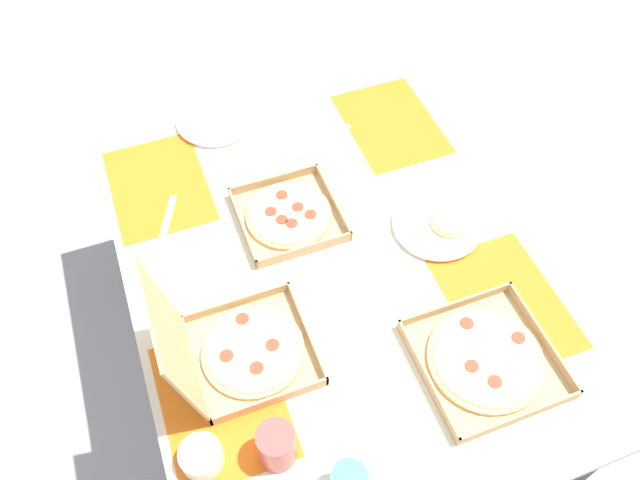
% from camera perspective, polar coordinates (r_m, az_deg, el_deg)
% --- Properties ---
extents(ground_plane, '(6.00, 6.00, 0.00)m').
position_cam_1_polar(ground_plane, '(2.28, 0.00, -11.18)').
color(ground_plane, gray).
extents(dining_table, '(1.50, 1.01, 0.74)m').
position_cam_1_polar(dining_table, '(1.73, 0.00, -2.02)').
color(dining_table, '#3F3328').
rests_on(dining_table, ground_plane).
extents(placemat_near_left, '(0.36, 0.26, 0.00)m').
position_cam_1_polar(placemat_near_left, '(1.60, 16.50, -5.46)').
color(placemat_near_left, orange).
rests_on(placemat_near_left, dining_table).
extents(placemat_near_right, '(0.36, 0.26, 0.00)m').
position_cam_1_polar(placemat_near_right, '(1.95, 6.46, 10.49)').
color(placemat_near_right, orange).
rests_on(placemat_near_right, dining_table).
extents(placemat_far_left, '(0.36, 0.26, 0.00)m').
position_cam_1_polar(placemat_far_left, '(1.44, -8.89, -14.23)').
color(placemat_far_left, orange).
rests_on(placemat_far_left, dining_table).
extents(placemat_far_right, '(0.36, 0.26, 0.00)m').
position_cam_1_polar(placemat_far_right, '(1.82, -14.47, 4.83)').
color(placemat_far_right, orange).
rests_on(placemat_far_right, dining_table).
extents(pizza_box_center, '(0.26, 0.26, 0.04)m').
position_cam_1_polar(pizza_box_center, '(1.68, -2.86, 2.25)').
color(pizza_box_center, tan).
rests_on(pizza_box_center, dining_table).
extents(pizza_box_corner_left, '(0.27, 0.32, 0.30)m').
position_cam_1_polar(pizza_box_corner_left, '(1.44, -7.61, -9.79)').
color(pizza_box_corner_left, tan).
rests_on(pizza_box_corner_left, dining_table).
extents(pizza_box_corner_right, '(0.30, 0.30, 0.04)m').
position_cam_1_polar(pizza_box_corner_right, '(1.50, 14.80, -10.45)').
color(pizza_box_corner_right, tan).
rests_on(pizza_box_corner_right, dining_table).
extents(plate_far_right, '(0.24, 0.24, 0.03)m').
position_cam_1_polar(plate_far_right, '(1.69, 10.67, 1.32)').
color(plate_far_right, white).
rests_on(plate_far_right, dining_table).
extents(plate_near_right, '(0.24, 0.24, 0.02)m').
position_cam_1_polar(plate_near_right, '(1.97, -9.52, 10.73)').
color(plate_near_right, white).
rests_on(plate_near_right, dining_table).
extents(cup_clear_right, '(0.08, 0.08, 0.11)m').
position_cam_1_polar(cup_clear_right, '(1.34, -3.97, -18.16)').
color(cup_clear_right, '#BF4742').
rests_on(cup_clear_right, dining_table).
extents(condiment_bowl, '(0.09, 0.09, 0.05)m').
position_cam_1_polar(condiment_bowl, '(1.38, -10.74, -18.80)').
color(condiment_bowl, white).
rests_on(condiment_bowl, dining_table).
extents(knife_by_far_left, '(0.09, 0.20, 0.00)m').
position_cam_1_polar(knife_by_far_left, '(1.88, 0.36, 8.92)').
color(knife_by_far_left, '#B7B7BC').
rests_on(knife_by_far_left, dining_table).
extents(fork_by_far_right, '(0.15, 0.14, 0.00)m').
position_cam_1_polar(fork_by_far_right, '(2.08, 0.27, 14.06)').
color(fork_by_far_right, '#B7B7BC').
rests_on(fork_by_far_right, dining_table).
extents(knife_by_near_right, '(0.20, 0.10, 0.00)m').
position_cam_1_polar(knife_by_near_right, '(1.72, -13.86, 1.25)').
color(knife_by_near_right, '#B7B7BC').
rests_on(knife_by_near_right, dining_table).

